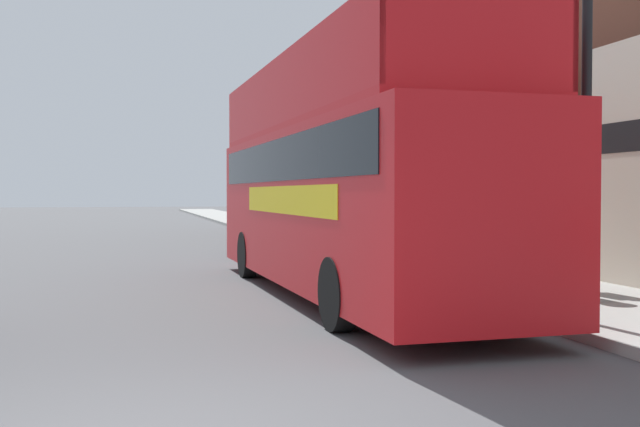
{
  "coord_description": "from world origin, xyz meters",
  "views": [
    {
      "loc": [
        -0.13,
        -5.13,
        1.8
      ],
      "look_at": [
        3.29,
        8.0,
        1.42
      ],
      "focal_mm": 42.0,
      "sensor_mm": 36.0,
      "label": 1
    }
  ],
  "objects": [
    {
      "name": "litter_bin",
      "position": [
        6.85,
        5.17,
        0.6
      ],
      "size": [
        0.48,
        0.48,
        0.85
      ],
      "color": "black",
      "rests_on": "sidewalk"
    },
    {
      "name": "brick_terrace_rear",
      "position": [
        11.48,
        19.63,
        4.85
      ],
      "size": [
        6.0,
        22.11,
        9.69
      ],
      "color": "brown",
      "rests_on": "ground_plane"
    },
    {
      "name": "tour_bus",
      "position": [
        3.54,
        7.42,
        1.84
      ],
      "size": [
        2.68,
        10.78,
        4.08
      ],
      "rotation": [
        0.0,
        0.0,
        0.02
      ],
      "color": "red",
      "rests_on": "ground_plane"
    },
    {
      "name": "sidewalk",
      "position": [
        6.82,
        18.0,
        0.07
      ],
      "size": [
        3.32,
        108.0,
        0.14
      ],
      "color": "#999993",
      "rests_on": "ground_plane"
    },
    {
      "name": "lamp_post_nearest",
      "position": [
        5.57,
        3.26,
        3.65
      ],
      "size": [
        0.35,
        0.35,
        5.15
      ],
      "color": "black",
      "rests_on": "sidewalk"
    },
    {
      "name": "ground_plane",
      "position": [
        0.0,
        21.0,
        0.0
      ],
      "size": [
        144.0,
        144.0,
        0.0
      ],
      "primitive_type": "plane",
      "color": "#4C4C4F"
    },
    {
      "name": "lamp_post_second",
      "position": [
        5.58,
        12.35,
        3.32
      ],
      "size": [
        0.35,
        0.35,
        4.6
      ],
      "color": "black",
      "rests_on": "sidewalk"
    },
    {
      "name": "pedestrian_third",
      "position": [
        7.32,
        6.35,
        1.21
      ],
      "size": [
        0.47,
        0.26,
        1.78
      ],
      "color": "#232328",
      "rests_on": "sidewalk"
    },
    {
      "name": "parked_car_ahead_of_bus",
      "position": [
        4.07,
        15.26,
        0.72
      ],
      "size": [
        1.79,
        4.57,
        1.54
      ],
      "rotation": [
        0.0,
        0.0,
        -0.01
      ],
      "color": "black",
      "rests_on": "ground_plane"
    }
  ]
}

